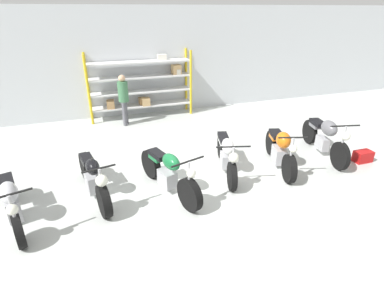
# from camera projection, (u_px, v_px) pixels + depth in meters

# --- Properties ---
(ground_plane) EXTENTS (30.00, 30.00, 0.00)m
(ground_plane) POSITION_uv_depth(u_px,v_px,m) (198.00, 180.00, 6.67)
(ground_plane) COLOR silver
(back_wall) EXTENTS (30.00, 0.08, 3.60)m
(back_wall) POSITION_uv_depth(u_px,v_px,m) (150.00, 62.00, 10.31)
(back_wall) COLOR silver
(back_wall) RESTS_ON ground_plane
(shelving_rack) EXTENTS (3.49, 0.63, 2.22)m
(shelving_rack) POSITION_uv_depth(u_px,v_px,m) (143.00, 84.00, 10.18)
(shelving_rack) COLOR gold
(shelving_rack) RESTS_ON ground_plane
(motorcycle_silver) EXTENTS (0.87, 2.01, 0.95)m
(motorcycle_silver) POSITION_uv_depth(u_px,v_px,m) (11.00, 201.00, 5.20)
(motorcycle_silver) COLOR black
(motorcycle_silver) RESTS_ON ground_plane
(motorcycle_black) EXTENTS (0.73, 2.13, 0.98)m
(motorcycle_black) POSITION_uv_depth(u_px,v_px,m) (93.00, 178.00, 5.94)
(motorcycle_black) COLOR black
(motorcycle_black) RESTS_ON ground_plane
(motorcycle_green) EXTENTS (0.94, 2.09, 1.02)m
(motorcycle_green) POSITION_uv_depth(u_px,v_px,m) (168.00, 173.00, 6.06)
(motorcycle_green) COLOR black
(motorcycle_green) RESTS_ON ground_plane
(motorcycle_white) EXTENTS (0.85, 2.06, 0.97)m
(motorcycle_white) POSITION_uv_depth(u_px,v_px,m) (227.00, 154.00, 6.81)
(motorcycle_white) COLOR black
(motorcycle_white) RESTS_ON ground_plane
(motorcycle_orange) EXTENTS (0.83, 1.97, 1.04)m
(motorcycle_orange) POSITION_uv_depth(u_px,v_px,m) (280.00, 149.00, 7.06)
(motorcycle_orange) COLOR black
(motorcycle_orange) RESTS_ON ground_plane
(motorcycle_grey) EXTENTS (0.77, 2.17, 1.09)m
(motorcycle_grey) POSITION_uv_depth(u_px,v_px,m) (325.00, 136.00, 7.59)
(motorcycle_grey) COLOR black
(motorcycle_grey) RESTS_ON ground_plane
(person_browsing) EXTENTS (0.41, 0.41, 1.63)m
(person_browsing) POSITION_uv_depth(u_px,v_px,m) (123.00, 96.00, 9.45)
(person_browsing) COLOR #595960
(person_browsing) RESTS_ON ground_plane
(toolbox) EXTENTS (0.44, 0.26, 0.28)m
(toolbox) POSITION_uv_depth(u_px,v_px,m) (363.00, 156.00, 7.40)
(toolbox) COLOR red
(toolbox) RESTS_ON ground_plane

